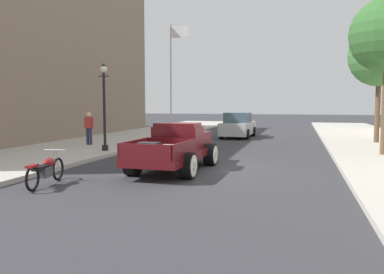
# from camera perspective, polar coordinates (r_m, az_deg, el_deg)

# --- Properties ---
(ground_plane) EXTENTS (140.00, 140.00, 0.00)m
(ground_plane) POSITION_cam_1_polar(r_m,az_deg,el_deg) (13.81, 2.01, -4.40)
(ground_plane) COLOR #333338
(sidewalk_left) EXTENTS (5.50, 64.00, 0.15)m
(sidewalk_left) POSITION_cam_1_polar(r_m,az_deg,el_deg) (17.00, -22.52, -2.76)
(sidewalk_left) COLOR #B7B2A8
(sidewalk_left) RESTS_ON ground
(hotrod_truck_maroon) EXTENTS (2.29, 4.98, 1.58)m
(hotrod_truck_maroon) POSITION_cam_1_polar(r_m,az_deg,el_deg) (13.29, -2.21, -1.49)
(hotrod_truck_maroon) COLOR #510F14
(hotrod_truck_maroon) RESTS_ON ground
(motorcycle_parked) EXTENTS (0.64, 2.10, 0.93)m
(motorcycle_parked) POSITION_cam_1_polar(r_m,az_deg,el_deg) (11.34, -20.66, -4.50)
(motorcycle_parked) COLOR black
(motorcycle_parked) RESTS_ON ground
(car_background_silver) EXTENTS (2.00, 4.37, 1.65)m
(car_background_silver) POSITION_cam_1_polar(r_m,az_deg,el_deg) (25.87, 6.78, 1.63)
(car_background_silver) COLOR #B7B7BC
(car_background_silver) RESTS_ON ground
(pedestrian_sidewalk_left) EXTENTS (0.53, 0.22, 1.65)m
(pedestrian_sidewalk_left) POSITION_cam_1_polar(r_m,az_deg,el_deg) (20.38, -14.89, 1.52)
(pedestrian_sidewalk_left) COLOR #232847
(pedestrian_sidewalk_left) RESTS_ON sidewalk_left
(street_lamp_near) EXTENTS (0.50, 0.32, 3.85)m
(street_lamp_near) POSITION_cam_1_polar(r_m,az_deg,el_deg) (17.64, -12.77, 5.29)
(street_lamp_near) COLOR black
(street_lamp_near) RESTS_ON sidewalk_left
(flagpole) EXTENTS (1.74, 0.16, 9.16)m
(flagpole) POSITION_cam_1_polar(r_m,az_deg,el_deg) (34.92, -2.76, 10.73)
(flagpole) COLOR #B2B2B7
(flagpole) RESTS_ON sidewalk_left
(street_tree_second) EXTENTS (3.24, 3.24, 6.24)m
(street_tree_second) POSITION_cam_1_polar(r_m,az_deg,el_deg) (23.36, 25.85, 10.62)
(street_tree_second) COLOR brown
(street_tree_second) RESTS_ON sidewalk_right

